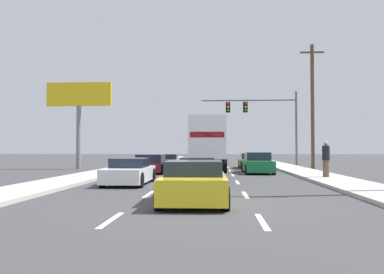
% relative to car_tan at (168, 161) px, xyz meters
% --- Properties ---
extents(ground_plane, '(140.00, 140.00, 0.00)m').
position_rel_car_tan_xyz_m(ground_plane, '(3.33, 3.34, -0.52)').
color(ground_plane, '#3D3D3F').
extents(sidewalk_right, '(2.39, 80.00, 0.14)m').
position_rel_car_tan_xyz_m(sidewalk_right, '(9.77, -1.66, -0.45)').
color(sidewalk_right, '#B2AFA8').
rests_on(sidewalk_right, ground_plane).
extents(sidewalk_left, '(2.39, 80.00, 0.14)m').
position_rel_car_tan_xyz_m(sidewalk_left, '(-3.11, -1.66, -0.45)').
color(sidewalk_left, '#B2AFA8').
rests_on(sidewalk_left, ground_plane).
extents(lane_markings, '(3.54, 57.00, 0.01)m').
position_rel_car_tan_xyz_m(lane_markings, '(3.33, -1.41, -0.52)').
color(lane_markings, silver).
rests_on(lane_markings, ground_plane).
extents(car_tan, '(1.89, 4.23, 1.12)m').
position_rel_car_tan_xyz_m(car_tan, '(0.00, 0.00, 0.00)').
color(car_tan, tan).
rests_on(car_tan, ground_plane).
extents(car_maroon, '(1.99, 4.52, 1.22)m').
position_rel_car_tan_xyz_m(car_maroon, '(-0.24, -7.09, 0.04)').
color(car_maroon, maroon).
rests_on(car_maroon, ground_plane).
extents(car_white, '(1.82, 4.18, 1.18)m').
position_rel_car_tan_xyz_m(car_white, '(0.11, -15.19, 0.02)').
color(car_white, white).
rests_on(car_white, ground_plane).
extents(box_truck, '(2.61, 8.10, 3.69)m').
position_rel_car_tan_xyz_m(box_truck, '(3.45, -4.93, 1.57)').
color(box_truck, white).
rests_on(box_truck, ground_plane).
extents(car_navy, '(1.96, 4.32, 1.16)m').
position_rel_car_tan_xyz_m(car_navy, '(3.11, -13.24, 0.03)').
color(car_navy, '#141E4C').
rests_on(car_navy, ground_plane).
extents(car_yellow, '(2.03, 4.34, 1.25)m').
position_rel_car_tan_xyz_m(car_yellow, '(3.36, -20.85, 0.07)').
color(car_yellow, yellow).
rests_on(car_yellow, ground_plane).
extents(car_orange, '(1.86, 4.67, 1.22)m').
position_rel_car_tan_xyz_m(car_orange, '(6.83, -0.65, 0.05)').
color(car_orange, orange).
rests_on(car_orange, ground_plane).
extents(car_green, '(1.85, 4.65, 1.36)m').
position_rel_car_tan_xyz_m(car_green, '(6.73, -6.76, 0.10)').
color(car_green, '#196B38').
rests_on(car_green, ground_plane).
extents(traffic_signal_mast, '(8.93, 0.69, 6.91)m').
position_rel_car_tan_xyz_m(traffic_signal_mast, '(7.83, 4.13, 4.47)').
color(traffic_signal_mast, '#595B56').
rests_on(traffic_signal_mast, ground_plane).
extents(utility_pole_mid, '(1.80, 0.28, 9.63)m').
position_rel_car_tan_xyz_m(utility_pole_mid, '(11.44, -2.19, 4.43)').
color(utility_pole_mid, brown).
rests_on(utility_pole_mid, ground_plane).
extents(roadside_billboard, '(5.16, 0.36, 6.81)m').
position_rel_car_tan_xyz_m(roadside_billboard, '(-6.76, -2.59, 4.50)').
color(roadside_billboard, slate).
rests_on(roadside_billboard, ground_plane).
extents(pedestrian_near_corner, '(0.38, 0.38, 1.86)m').
position_rel_car_tan_xyz_m(pedestrian_near_corner, '(9.71, -12.03, 0.55)').
color(pedestrian_near_corner, brown).
rests_on(pedestrian_near_corner, sidewalk_right).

